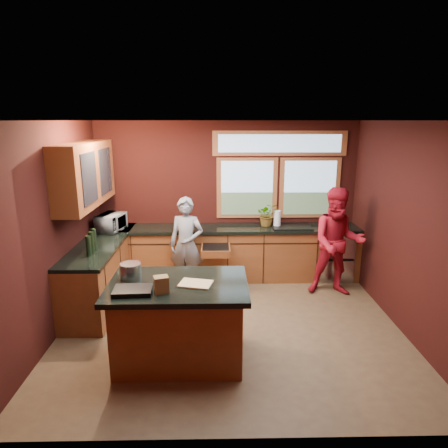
{
  "coord_description": "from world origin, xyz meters",
  "views": [
    {
      "loc": [
        -0.19,
        -4.9,
        2.71
      ],
      "look_at": [
        -0.08,
        0.4,
        1.32
      ],
      "focal_mm": 32.0,
      "sensor_mm": 36.0,
      "label": 1
    }
  ],
  "objects_px": {
    "island": "(179,321)",
    "cutting_board": "(196,284)",
    "person_red": "(338,242)",
    "person_grey": "(186,244)",
    "stock_pot": "(131,271)"
  },
  "relations": [
    {
      "from": "island",
      "to": "cutting_board",
      "type": "xyz_separation_m",
      "value": [
        0.2,
        -0.05,
        0.48
      ]
    },
    {
      "from": "person_red",
      "to": "island",
      "type": "bearing_deg",
      "value": -135.27
    },
    {
      "from": "island",
      "to": "person_grey",
      "type": "relative_size",
      "value": 1.01
    },
    {
      "from": "stock_pot",
      "to": "person_grey",
      "type": "bearing_deg",
      "value": 74.75
    },
    {
      "from": "person_grey",
      "to": "cutting_board",
      "type": "height_order",
      "value": "person_grey"
    },
    {
      "from": "person_red",
      "to": "cutting_board",
      "type": "xyz_separation_m",
      "value": [
        -2.12,
        -1.81,
        0.1
      ]
    },
    {
      "from": "island",
      "to": "person_grey",
      "type": "height_order",
      "value": "person_grey"
    },
    {
      "from": "person_red",
      "to": "cutting_board",
      "type": "height_order",
      "value": "person_red"
    },
    {
      "from": "island",
      "to": "person_red",
      "type": "height_order",
      "value": "person_red"
    },
    {
      "from": "island",
      "to": "stock_pot",
      "type": "relative_size",
      "value": 6.46
    },
    {
      "from": "island",
      "to": "cutting_board",
      "type": "bearing_deg",
      "value": -14.04
    },
    {
      "from": "cutting_board",
      "to": "stock_pot",
      "type": "height_order",
      "value": "stock_pot"
    },
    {
      "from": "island",
      "to": "person_red",
      "type": "bearing_deg",
      "value": 37.13
    },
    {
      "from": "person_grey",
      "to": "person_red",
      "type": "relative_size",
      "value": 0.89
    },
    {
      "from": "person_grey",
      "to": "stock_pot",
      "type": "distance_m",
      "value": 1.92
    }
  ]
}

